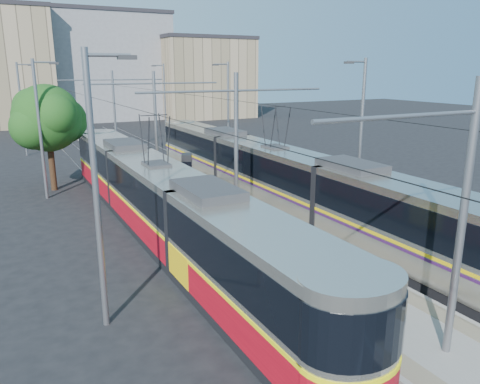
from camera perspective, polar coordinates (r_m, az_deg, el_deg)
ground at (r=16.53m, az=12.68°, el=-12.38°), size 160.00×160.00×0.00m
platform at (r=30.58m, az=-8.21°, el=0.83°), size 4.00×50.00×0.30m
tactile_strip_left at (r=30.11m, az=-10.81°, el=0.80°), size 0.70×50.00×0.01m
tactile_strip_right at (r=31.04m, az=-5.70°, el=1.41°), size 0.70×50.00×0.01m
rails at (r=30.61m, az=-8.20°, el=0.59°), size 8.71×70.00×0.03m
track_arrow at (r=12.59m, az=8.62°, el=-21.66°), size 1.20×5.00×0.01m
tram_left at (r=21.55m, az=-9.97°, el=-0.89°), size 2.43×28.04×5.50m
tram_right at (r=25.87m, az=4.22°, el=2.27°), size 2.43×31.08×5.50m
catenary at (r=27.19m, az=-6.49°, el=8.52°), size 9.20×70.00×7.00m
street_lamps at (r=33.66m, az=-10.79°, el=8.97°), size 15.18×38.22×8.00m
shelter at (r=28.37m, az=-6.47°, el=2.52°), size 0.97×1.17×2.23m
tree at (r=31.43m, az=-21.99°, el=8.26°), size 4.53×4.19×6.58m
building_centre at (r=76.68m, az=-16.37°, el=14.50°), size 18.36×14.28×15.63m
building_right at (r=75.20m, az=-4.50°, el=13.74°), size 14.28×10.20×12.22m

